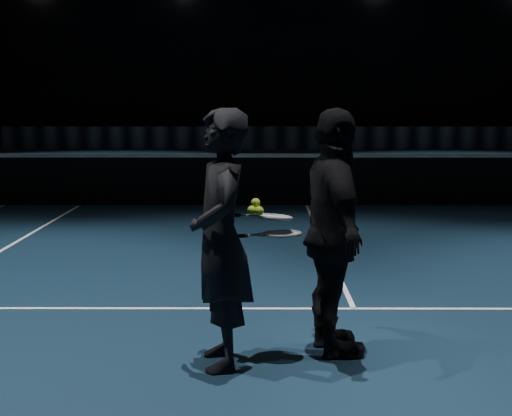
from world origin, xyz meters
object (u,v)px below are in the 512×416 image
(player_a, at_px, (221,240))
(tennis_balls, at_px, (256,208))
(player_b, at_px, (334,233))
(racket_upper, at_px, (274,217))
(racket_lower, at_px, (282,234))

(player_a, distance_m, tennis_balls, 0.33)
(player_b, xyz_separation_m, racket_upper, (-0.44, -0.09, 0.14))
(player_b, distance_m, tennis_balls, 0.63)
(player_a, relative_size, racket_lower, 2.68)
(racket_lower, relative_size, tennis_balls, 5.67)
(player_a, bearing_deg, tennis_balls, 97.77)
(player_a, bearing_deg, racket_lower, 96.65)
(player_a, height_order, player_b, same)
(racket_lower, distance_m, racket_upper, 0.13)
(player_b, bearing_deg, racket_upper, 92.05)
(player_a, relative_size, racket_upper, 2.68)
(player_a, height_order, racket_lower, player_a)
(player_b, bearing_deg, racket_lower, 97.13)
(player_b, bearing_deg, player_a, 97.13)
(racket_upper, bearing_deg, player_a, -178.29)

